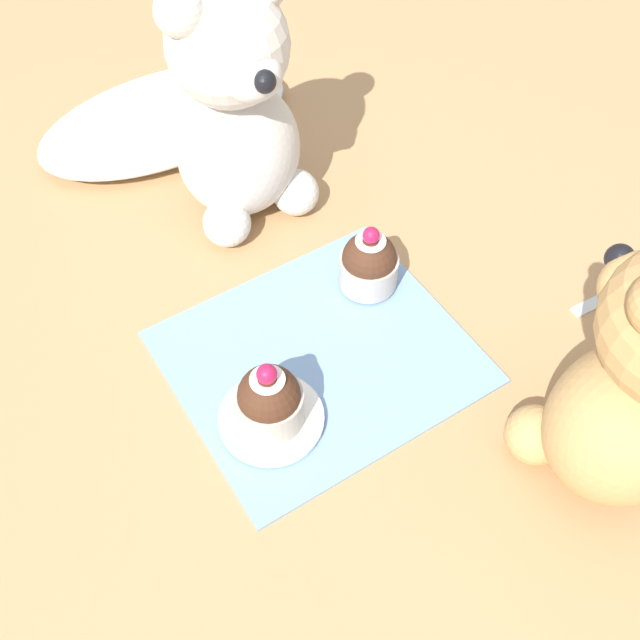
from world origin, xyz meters
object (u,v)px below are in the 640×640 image
(cupcake_near_cream_bear, at_px, (369,263))
(saucer_plate, at_px, (271,418))
(cupcake_near_tan_bear, at_px, (269,400))
(teaspoon, at_px, (621,290))
(teddy_bear_cream, at_px, (236,112))

(cupcake_near_cream_bear, distance_m, saucer_plate, 0.18)
(cupcake_near_tan_bear, bearing_deg, cupcake_near_cream_bear, 27.97)
(cupcake_near_tan_bear, height_order, teaspoon, cupcake_near_tan_bear)
(cupcake_near_cream_bear, xyz_separation_m, saucer_plate, (-0.16, -0.08, -0.02))
(teddy_bear_cream, height_order, saucer_plate, teddy_bear_cream)
(cupcake_near_cream_bear, bearing_deg, teddy_bear_cream, 105.42)
(cupcake_near_tan_bear, bearing_deg, saucer_plate, -135.00)
(teddy_bear_cream, distance_m, cupcake_near_tan_bear, 0.28)
(teddy_bear_cream, bearing_deg, teaspoon, -51.28)
(cupcake_near_cream_bear, relative_size, teaspoon, 0.63)
(cupcake_near_cream_bear, relative_size, saucer_plate, 0.81)
(cupcake_near_cream_bear, height_order, saucer_plate, cupcake_near_cream_bear)
(teddy_bear_cream, height_order, cupcake_near_cream_bear, teddy_bear_cream)
(saucer_plate, bearing_deg, teaspoon, -8.67)
(teddy_bear_cream, bearing_deg, cupcake_near_tan_bear, -115.18)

